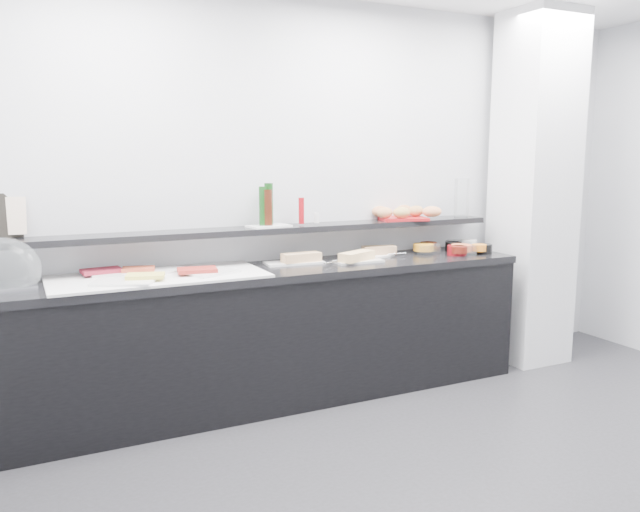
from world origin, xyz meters
name	(u,v)px	position (x,y,z in m)	size (l,w,h in m)	color
ground	(536,499)	(0.00, 0.00, 0.00)	(5.00, 5.00, 0.00)	#2D2D30
back_wall	(343,194)	(0.00, 2.00, 1.35)	(5.00, 0.02, 2.70)	silver
column	(534,191)	(1.50, 1.65, 1.35)	(0.50, 0.50, 2.70)	white
buffet_cabinet	(270,339)	(-0.70, 1.70, 0.42)	(3.60, 0.60, 0.85)	black
counter_top	(269,272)	(-0.70, 1.70, 0.88)	(3.62, 0.62, 0.05)	black
wall_shelf	(259,230)	(-0.70, 1.88, 1.13)	(3.60, 0.25, 0.04)	black
cloche_dome	(2,269)	(-2.24, 1.66, 1.03)	(0.42, 0.28, 0.34)	white
linen_runner	(159,277)	(-1.41, 1.69, 0.91)	(1.26, 0.60, 0.01)	silver
platter_meat_a	(120,273)	(-1.61, 1.82, 0.92)	(0.29, 0.19, 0.01)	white
food_meat_a	(102,271)	(-1.72, 1.84, 0.94)	(0.23, 0.15, 0.02)	maroon
platter_salmon	(163,271)	(-1.36, 1.79, 0.92)	(0.29, 0.19, 0.01)	white
food_salmon	(138,269)	(-1.51, 1.81, 0.94)	(0.19, 0.12, 0.02)	#C64428
platter_cheese	(124,282)	(-1.63, 1.54, 0.92)	(0.33, 0.22, 0.01)	white
food_cheese	(145,276)	(-1.51, 1.56, 0.94)	(0.21, 0.14, 0.02)	#E5D759
platter_meat_b	(213,272)	(-1.10, 1.60, 0.92)	(0.29, 0.19, 0.01)	white
food_meat_b	(197,270)	(-1.19, 1.62, 0.94)	(0.23, 0.15, 0.02)	maroon
sandwich_plate_left	(294,263)	(-0.48, 1.79, 0.91)	(0.40, 0.17, 0.01)	white
sandwich_food_left	(301,257)	(-0.44, 1.76, 0.94)	(0.26, 0.10, 0.06)	#E2AE76
tongs_left	(302,261)	(-0.43, 1.78, 0.92)	(0.01, 0.01, 0.16)	#BBBDC2
sandwich_plate_mid	(359,261)	(-0.06, 1.65, 0.91)	(0.33, 0.14, 0.01)	silver
sandwich_food_mid	(357,256)	(-0.08, 1.65, 0.94)	(0.28, 0.11, 0.06)	#E9BD7A
tongs_mid	(332,262)	(-0.27, 1.64, 0.92)	(0.01, 0.01, 0.16)	silver
sandwich_plate_right	(375,257)	(0.14, 1.78, 0.91)	(0.31, 0.13, 0.01)	white
sandwich_food_right	(379,250)	(0.20, 1.82, 0.94)	(0.24, 0.09, 0.06)	tan
tongs_right	(397,254)	(0.31, 1.75, 0.92)	(0.01, 0.01, 0.16)	silver
bowl_glass_fruit	(428,249)	(0.59, 1.77, 0.94)	(0.19, 0.19, 0.07)	white
fill_glass_fruit	(423,247)	(0.56, 1.78, 0.95)	(0.15, 0.15, 0.05)	orange
bowl_black_jam	(453,246)	(0.85, 1.79, 0.94)	(0.12, 0.12, 0.07)	black
fill_black_jam	(429,245)	(0.66, 1.85, 0.95)	(0.12, 0.12, 0.05)	#561C0C
bowl_glass_cream	(458,246)	(0.91, 1.81, 0.94)	(0.20, 0.20, 0.07)	white
fill_glass_cream	(468,243)	(1.03, 1.83, 0.95)	(0.13, 0.13, 0.05)	white
bowl_red_jam	(457,250)	(0.74, 1.61, 0.94)	(0.14, 0.14, 0.07)	maroon
fill_red_jam	(459,249)	(0.74, 1.58, 0.95)	(0.12, 0.12, 0.05)	#59150C
bowl_glass_salmon	(465,250)	(0.82, 1.61, 0.94)	(0.17, 0.17, 0.07)	white
fill_glass_salmon	(461,248)	(0.80, 1.63, 0.95)	(0.15, 0.15, 0.05)	orange
bowl_black_fruit	(484,249)	(0.98, 1.59, 0.94)	(0.12, 0.12, 0.07)	black
fill_black_fruit	(479,248)	(0.93, 1.59, 0.95)	(0.11, 0.11, 0.05)	orange
print_art	(7,216)	(-2.20, 1.98, 1.28)	(0.20, 0.00, 0.22)	beige
condiment_tray	(269,226)	(-0.63, 1.87, 1.16)	(0.28, 0.17, 0.01)	white
bottle_green_a	(263,206)	(-0.67, 1.87, 1.29)	(0.05, 0.05, 0.26)	#103D11
bottle_brown	(268,207)	(-0.64, 1.86, 1.28)	(0.06, 0.06, 0.24)	#361509
bottle_green_b	(269,204)	(-0.61, 1.91, 1.30)	(0.06, 0.06, 0.28)	#103D11
bottle_hot	(301,211)	(-0.40, 1.85, 1.25)	(0.04, 0.04, 0.18)	#9D0B12
shaker_salt	(302,218)	(-0.39, 1.86, 1.20)	(0.03, 0.03, 0.07)	silver
shaker_pepper	(317,218)	(-0.28, 1.86, 1.20)	(0.04, 0.04, 0.07)	white
bread_tray	(403,219)	(0.44, 1.87, 1.16)	(0.34, 0.24, 0.02)	#A61116
bread_roll_nw	(380,211)	(0.30, 1.98, 1.21)	(0.14, 0.09, 0.08)	#C6794B
bread_roll_ne	(404,210)	(0.52, 1.98, 1.21)	(0.12, 0.08, 0.08)	#B77546
bread_roll_s	(402,213)	(0.39, 1.82, 1.21)	(0.14, 0.09, 0.08)	tan
bread_roll_se	(432,212)	(0.64, 1.79, 1.21)	(0.15, 0.09, 0.08)	#D48451
bread_roll_midw	(385,213)	(0.27, 1.86, 1.21)	(0.12, 0.08, 0.08)	#CA844D
bread_roll_mide	(416,211)	(0.56, 1.89, 1.21)	(0.14, 0.09, 0.08)	#B98146
carafe	(462,198)	(0.95, 1.84, 1.30)	(0.11, 0.11, 0.30)	silver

